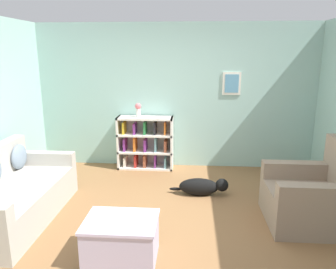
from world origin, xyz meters
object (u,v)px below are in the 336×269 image
Objects in this scene: coffee_table at (121,239)px; bookshelf at (145,143)px; vase at (138,109)px; recliner_chair at (314,196)px; dog at (202,186)px; couch at (10,196)px.

bookshelf is at bearing 92.89° from coffee_table.
vase reaches higher than bookshelf.
vase is (-2.49, 1.86, 0.75)m from recliner_chair.
recliner_chair reaches higher than bookshelf.
vase is (-1.13, 1.13, 0.96)m from dog.
vase reaches higher than couch.
couch is 7.73× the size of vase.
vase is at bearing 135.06° from dog.
recliner_chair is at bearing 22.37° from coffee_table.
vase is at bearing 95.33° from coffee_table.
couch is 2.63m from dog.
vase is (-0.12, -0.02, 0.63)m from bookshelf.
recliner_chair is 2.42m from coffee_table.
coffee_table is 2.97× the size of vase.
bookshelf is (1.45, 2.06, 0.15)m from couch.
vase reaches higher than dog.
couch is 2.56m from vase.
coffee_table is at bearing -87.11° from bookshelf.
bookshelf is 0.96× the size of recliner_chair.
coffee_table is (-2.23, -0.92, -0.12)m from recliner_chair.
couch is at bearing -159.73° from dog.
dog is 1.87m from vase.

